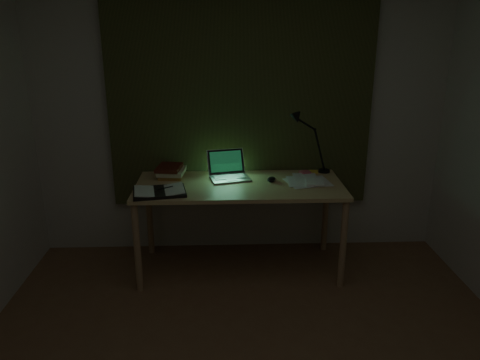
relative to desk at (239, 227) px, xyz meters
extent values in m
cube|color=beige|center=(0.02, 0.44, 0.88)|extent=(3.50, 0.00, 2.50)
cube|color=#2F3219|center=(0.02, 0.40, 1.08)|extent=(2.20, 0.06, 2.00)
ellipsoid|color=black|center=(0.26, 0.05, 0.39)|extent=(0.09, 0.12, 0.04)
cube|color=yellow|center=(0.65, 0.28, 0.38)|extent=(0.08, 0.08, 0.01)
cube|color=#D95466|center=(0.57, 0.26, 0.38)|extent=(0.10, 0.10, 0.02)
camera|label=1|loc=(-0.13, -3.50, 1.57)|focal=35.00mm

